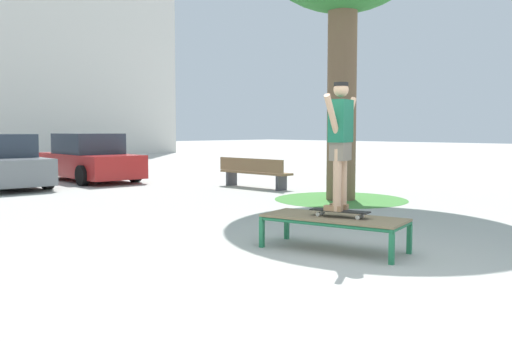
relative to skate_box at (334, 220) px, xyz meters
The scene contains 7 objects.
ground_plane 0.91m from the skate_box, 138.12° to the right, with size 120.00×120.00×0.00m, color #B7B5AD.
skate_box is the anchor object (origin of this frame).
skateboard 0.15m from the skate_box, 76.65° to the right, with size 0.40×0.82×0.09m.
skater 1.12m from the skate_box, 76.69° to the right, with size 0.98×0.37×1.69m.
grass_patch_near_right 5.54m from the skate_box, 36.25° to the left, with size 3.07×3.07×0.01m, color #47893D.
car_red 12.01m from the skate_box, 77.60° to the left, with size 2.07×4.28×1.50m.
park_bench 8.10m from the skate_box, 53.67° to the left, with size 0.53×2.42×0.83m.
Camera 1 is at (-5.29, -4.03, 1.62)m, focal length 39.07 mm.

